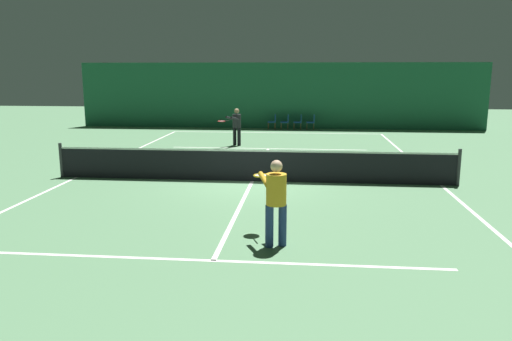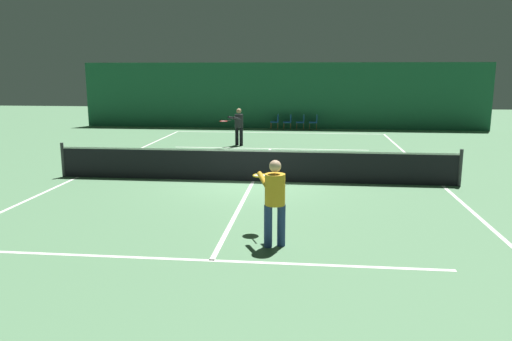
{
  "view_description": "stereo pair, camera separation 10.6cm",
  "coord_description": "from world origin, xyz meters",
  "px_view_note": "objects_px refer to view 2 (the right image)",
  "views": [
    {
      "loc": [
        1.56,
        -14.5,
        3.26
      ],
      "look_at": [
        0.42,
        -3.05,
        0.95
      ],
      "focal_mm": 35.0,
      "sensor_mm": 36.0,
      "label": 1
    },
    {
      "loc": [
        1.66,
        -14.49,
        3.26
      ],
      "look_at": [
        0.42,
        -3.05,
        0.95
      ],
      "focal_mm": 35.0,
      "sensor_mm": 36.0,
      "label": 2
    }
  ],
  "objects_px": {
    "tennis_net": "(253,164)",
    "courtside_chair_1": "(289,121)",
    "courtside_chair_2": "(302,121)",
    "courtside_chair_3": "(315,121)",
    "player_near": "(274,196)",
    "player_far": "(238,124)",
    "courtside_chair_0": "(276,121)"
  },
  "relations": [
    {
      "from": "tennis_net",
      "to": "courtside_chair_1",
      "type": "height_order",
      "value": "tennis_net"
    },
    {
      "from": "tennis_net",
      "to": "courtside_chair_2",
      "type": "bearing_deg",
      "value": 85.0
    },
    {
      "from": "courtside_chair_2",
      "to": "player_near",
      "type": "bearing_deg",
      "value": -0.47
    },
    {
      "from": "tennis_net",
      "to": "player_far",
      "type": "relative_size",
      "value": 7.35
    },
    {
      "from": "courtside_chair_1",
      "to": "player_far",
      "type": "bearing_deg",
      "value": -16.93
    },
    {
      "from": "player_far",
      "to": "courtside_chair_3",
      "type": "height_order",
      "value": "player_far"
    },
    {
      "from": "player_near",
      "to": "courtside_chair_2",
      "type": "relative_size",
      "value": 1.97
    },
    {
      "from": "player_far",
      "to": "courtside_chair_2",
      "type": "distance_m",
      "value": 6.91
    },
    {
      "from": "player_near",
      "to": "courtside_chair_0",
      "type": "relative_size",
      "value": 1.97
    },
    {
      "from": "player_far",
      "to": "courtside_chair_0",
      "type": "distance_m",
      "value": 6.49
    },
    {
      "from": "tennis_net",
      "to": "player_far",
      "type": "bearing_deg",
      "value": 101.68
    },
    {
      "from": "courtside_chair_1",
      "to": "courtside_chair_2",
      "type": "distance_m",
      "value": 0.72
    },
    {
      "from": "player_far",
      "to": "courtside_chair_3",
      "type": "distance_m",
      "value": 7.22
    },
    {
      "from": "player_near",
      "to": "courtside_chair_3",
      "type": "height_order",
      "value": "player_near"
    },
    {
      "from": "player_far",
      "to": "courtside_chair_2",
      "type": "bearing_deg",
      "value": -169.21
    },
    {
      "from": "tennis_net",
      "to": "courtside_chair_0",
      "type": "distance_m",
      "value": 13.5
    },
    {
      "from": "courtside_chair_0",
      "to": "courtside_chair_2",
      "type": "distance_m",
      "value": 1.45
    },
    {
      "from": "tennis_net",
      "to": "courtside_chair_1",
      "type": "bearing_deg",
      "value": 88.05
    },
    {
      "from": "tennis_net",
      "to": "player_near",
      "type": "distance_m",
      "value": 5.63
    },
    {
      "from": "player_far",
      "to": "courtside_chair_1",
      "type": "height_order",
      "value": "player_far"
    },
    {
      "from": "player_near",
      "to": "courtside_chair_0",
      "type": "height_order",
      "value": "player_near"
    },
    {
      "from": "player_near",
      "to": "courtside_chair_1",
      "type": "relative_size",
      "value": 1.97
    },
    {
      "from": "tennis_net",
      "to": "player_near",
      "type": "bearing_deg",
      "value": -79.46
    },
    {
      "from": "tennis_net",
      "to": "courtside_chair_0",
      "type": "bearing_deg",
      "value": 91.12
    },
    {
      "from": "tennis_net",
      "to": "courtside_chair_2",
      "type": "relative_size",
      "value": 14.29
    },
    {
      "from": "tennis_net",
      "to": "player_far",
      "type": "xyz_separation_m",
      "value": [
        -1.48,
        7.14,
        0.44
      ]
    },
    {
      "from": "courtside_chair_2",
      "to": "courtside_chair_3",
      "type": "distance_m",
      "value": 0.72
    },
    {
      "from": "courtside_chair_0",
      "to": "courtside_chair_2",
      "type": "relative_size",
      "value": 1.0
    },
    {
      "from": "player_far",
      "to": "courtside_chair_1",
      "type": "xyz_separation_m",
      "value": [
        1.94,
        6.36,
        -0.47
      ]
    },
    {
      "from": "player_near",
      "to": "courtside_chair_3",
      "type": "bearing_deg",
      "value": -23.89
    },
    {
      "from": "courtside_chair_1",
      "to": "tennis_net",
      "type": "bearing_deg",
      "value": -1.95
    },
    {
      "from": "courtside_chair_3",
      "to": "courtside_chair_0",
      "type": "bearing_deg",
      "value": -90.0
    }
  ]
}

